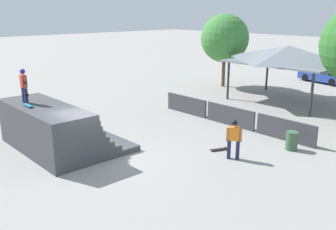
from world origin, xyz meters
TOP-DOWN VIEW (x-y plane):
  - ground_plane at (0.00, 0.00)m, footprint 160.00×160.00m
  - quarter_pipe_ramp at (-2.35, -0.55)m, footprint 5.65×4.07m
  - skater_on_deck at (-3.40, -1.29)m, footprint 0.67×0.24m
  - skateboard_on_deck at (-2.74, -1.45)m, footprint 0.83×0.24m
  - bystander_walking at (3.85, 4.46)m, footprint 0.60×0.49m
  - skateboard_on_ground at (2.83, 4.80)m, footprint 0.50×0.84m
  - barrier_fence at (0.71, 8.18)m, footprint 9.89×0.12m
  - pavilion_shelter at (-0.27, 15.45)m, footprint 7.27×5.68m
  - tree_far_back at (-6.56, 16.41)m, footprint 3.86×3.86m
  - trash_bin at (4.95, 7.25)m, footprint 0.52×0.52m
  - parked_car_blue at (-1.68, 24.14)m, footprint 4.68×2.49m

SIDE VIEW (x-z plane):
  - ground_plane at x=0.00m, z-range 0.00..0.00m
  - skateboard_on_ground at x=2.83m, z-range 0.01..0.10m
  - trash_bin at x=4.95m, z-range 0.00..0.85m
  - barrier_fence at x=0.71m, z-range 0.00..1.05m
  - parked_car_blue at x=-1.68m, z-range -0.03..1.24m
  - quarter_pipe_ramp at x=-2.35m, z-range -0.13..1.93m
  - bystander_walking at x=3.85m, z-range 0.15..1.86m
  - skateboard_on_deck at x=-2.74m, z-range 2.07..2.16m
  - skater_on_deck at x=-3.40m, z-range 2.17..3.73m
  - pavilion_shelter at x=-0.27m, z-range 1.31..5.13m
  - tree_far_back at x=-6.56m, z-range 0.98..6.83m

